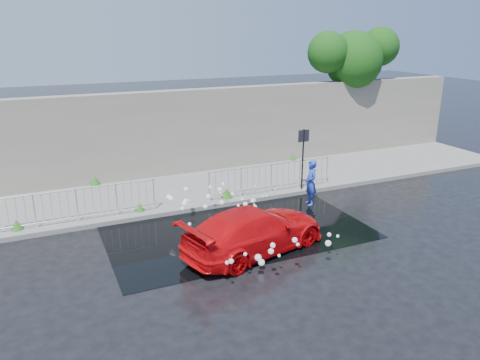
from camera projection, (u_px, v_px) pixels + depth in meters
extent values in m
plane|color=black|center=(233.00, 244.00, 13.78)|extent=(90.00, 90.00, 0.00)
cube|color=#5C5B58|center=(182.00, 191.00, 18.10)|extent=(30.00, 4.00, 0.15)
cube|color=#5C5B58|center=(199.00, 208.00, 16.36)|extent=(30.00, 0.25, 0.16)
cube|color=#6B665A|center=(165.00, 133.00, 19.44)|extent=(30.00, 0.60, 3.50)
cube|color=black|center=(235.00, 229.00, 14.84)|extent=(8.00, 5.00, 0.01)
cylinder|color=black|center=(303.00, 162.00, 17.70)|extent=(0.06, 0.06, 2.50)
cube|color=black|center=(304.00, 136.00, 17.39)|extent=(0.45, 0.04, 0.45)
cylinder|color=#332114|center=(349.00, 101.00, 23.99)|extent=(0.36, 0.36, 5.00)
sphere|color=#153B0E|center=(354.00, 60.00, 22.45)|extent=(2.77, 2.77, 2.77)
sphere|color=#153B0E|center=(380.00, 47.00, 22.84)|extent=(1.89, 1.89, 1.89)
sphere|color=#153B0E|center=(328.00, 52.00, 21.74)|extent=(1.94, 1.94, 1.94)
cylinder|color=silver|center=(154.00, 194.00, 15.89)|extent=(0.05, 0.05, 1.10)
cylinder|color=silver|center=(75.00, 189.00, 14.76)|extent=(5.00, 0.04, 0.04)
cylinder|color=silver|center=(78.00, 217.00, 15.06)|extent=(5.00, 0.04, 0.04)
cylinder|color=silver|center=(209.00, 186.00, 16.66)|extent=(0.05, 0.05, 1.10)
cylinder|color=silver|center=(327.00, 170.00, 18.59)|extent=(0.05, 0.05, 1.10)
cylinder|color=silver|center=(271.00, 164.00, 17.47)|extent=(5.00, 0.04, 0.04)
cylinder|color=silver|center=(271.00, 188.00, 17.76)|extent=(5.00, 0.04, 0.04)
cone|color=#1F5516|center=(17.00, 225.00, 14.39)|extent=(0.40, 0.40, 0.31)
cone|color=#1F5516|center=(140.00, 207.00, 15.87)|extent=(0.36, 0.36, 0.27)
cone|color=#1F5516|center=(227.00, 193.00, 17.09)|extent=(0.44, 0.44, 0.36)
cone|color=#1F5516|center=(311.00, 181.00, 18.49)|extent=(0.38, 0.38, 0.31)
cone|color=#1F5516|center=(95.00, 181.00, 18.51)|extent=(0.42, 0.42, 0.34)
cone|color=#1F5516|center=(293.00, 157.00, 21.99)|extent=(0.34, 0.34, 0.30)
sphere|color=white|center=(245.00, 204.00, 15.01)|extent=(0.15, 0.15, 0.15)
sphere|color=white|center=(237.00, 217.00, 14.49)|extent=(0.12, 0.12, 0.12)
sphere|color=white|center=(255.00, 207.00, 14.98)|extent=(0.12, 0.12, 0.12)
sphere|color=white|center=(259.00, 212.00, 14.75)|extent=(0.15, 0.15, 0.15)
sphere|color=white|center=(232.00, 194.00, 15.35)|extent=(0.11, 0.11, 0.11)
sphere|color=white|center=(205.00, 207.00, 14.63)|extent=(0.14, 0.14, 0.14)
sphere|color=white|center=(255.00, 186.00, 15.82)|extent=(0.07, 0.07, 0.07)
sphere|color=white|center=(233.00, 224.00, 14.37)|extent=(0.08, 0.08, 0.08)
sphere|color=white|center=(171.00, 199.00, 14.66)|extent=(0.14, 0.14, 0.14)
sphere|color=white|center=(256.00, 221.00, 14.42)|extent=(0.18, 0.18, 0.18)
sphere|color=white|center=(204.00, 226.00, 13.88)|extent=(0.15, 0.15, 0.15)
sphere|color=white|center=(182.00, 208.00, 14.30)|extent=(0.12, 0.12, 0.12)
sphere|color=white|center=(259.00, 210.00, 15.12)|extent=(0.07, 0.07, 0.07)
sphere|color=white|center=(251.00, 224.00, 14.36)|extent=(0.12, 0.12, 0.12)
sphere|color=white|center=(254.00, 200.00, 15.36)|extent=(0.10, 0.10, 0.10)
sphere|color=white|center=(248.00, 207.00, 15.06)|extent=(0.09, 0.09, 0.09)
sphere|color=white|center=(238.00, 205.00, 14.74)|extent=(0.08, 0.08, 0.08)
sphere|color=white|center=(242.00, 199.00, 15.30)|extent=(0.10, 0.10, 0.10)
sphere|color=white|center=(253.00, 201.00, 15.08)|extent=(0.13, 0.13, 0.13)
sphere|color=white|center=(186.00, 189.00, 15.36)|extent=(0.15, 0.15, 0.15)
sphere|color=white|center=(266.00, 196.00, 15.46)|extent=(0.07, 0.07, 0.07)
sphere|color=white|center=(222.00, 203.00, 15.08)|extent=(0.15, 0.15, 0.15)
sphere|color=white|center=(184.00, 203.00, 14.56)|extent=(0.18, 0.18, 0.18)
sphere|color=white|center=(254.00, 205.00, 15.11)|extent=(0.07, 0.07, 0.07)
sphere|color=white|center=(210.00, 187.00, 15.79)|extent=(0.11, 0.11, 0.11)
sphere|color=white|center=(223.00, 184.00, 16.07)|extent=(0.12, 0.12, 0.12)
sphere|color=white|center=(285.00, 211.00, 15.15)|extent=(0.11, 0.11, 0.11)
sphere|color=white|center=(227.00, 229.00, 14.13)|extent=(0.13, 0.13, 0.13)
sphere|color=white|center=(238.00, 205.00, 15.17)|extent=(0.10, 0.10, 0.10)
sphere|color=white|center=(263.00, 197.00, 15.46)|extent=(0.07, 0.07, 0.07)
sphere|color=white|center=(220.00, 193.00, 15.55)|extent=(0.07, 0.07, 0.07)
sphere|color=white|center=(208.00, 196.00, 15.09)|extent=(0.15, 0.15, 0.15)
sphere|color=white|center=(189.00, 200.00, 14.62)|extent=(0.07, 0.07, 0.07)
sphere|color=white|center=(257.00, 222.00, 14.67)|extent=(0.08, 0.08, 0.08)
sphere|color=white|center=(183.00, 208.00, 14.49)|extent=(0.08, 0.08, 0.08)
sphere|color=white|center=(265.00, 217.00, 14.84)|extent=(0.14, 0.14, 0.14)
sphere|color=white|center=(255.00, 218.00, 14.64)|extent=(0.09, 0.09, 0.09)
sphere|color=white|center=(226.00, 233.00, 13.89)|extent=(0.12, 0.12, 0.12)
sphere|color=white|center=(190.00, 224.00, 13.81)|extent=(0.10, 0.10, 0.10)
sphere|color=white|center=(169.00, 197.00, 14.78)|extent=(0.18, 0.18, 0.18)
sphere|color=white|center=(185.00, 201.00, 14.64)|extent=(0.14, 0.14, 0.14)
sphere|color=white|center=(211.00, 229.00, 14.12)|extent=(0.09, 0.09, 0.09)
sphere|color=white|center=(220.00, 189.00, 15.66)|extent=(0.15, 0.15, 0.15)
sphere|color=white|center=(329.00, 235.00, 12.68)|extent=(0.12, 0.12, 0.12)
sphere|color=white|center=(231.00, 261.00, 11.49)|extent=(0.13, 0.13, 0.13)
sphere|color=white|center=(295.00, 240.00, 11.82)|extent=(0.14, 0.14, 0.14)
sphere|color=white|center=(298.00, 244.00, 11.75)|extent=(0.09, 0.09, 0.09)
sphere|color=white|center=(227.00, 263.00, 11.07)|extent=(0.09, 0.09, 0.09)
sphere|color=white|center=(328.00, 243.00, 12.38)|extent=(0.17, 0.17, 0.17)
sphere|color=white|center=(279.00, 256.00, 12.04)|extent=(0.08, 0.08, 0.08)
sphere|color=white|center=(338.00, 236.00, 12.56)|extent=(0.09, 0.09, 0.09)
sphere|color=white|center=(245.00, 254.00, 11.58)|extent=(0.10, 0.10, 0.10)
sphere|color=white|center=(258.00, 257.00, 11.70)|extent=(0.17, 0.17, 0.17)
sphere|color=white|center=(245.00, 264.00, 12.35)|extent=(0.11, 0.11, 0.11)
sphere|color=white|center=(273.00, 245.00, 11.19)|extent=(0.13, 0.13, 0.13)
sphere|color=white|center=(271.00, 251.00, 11.74)|extent=(0.15, 0.15, 0.15)
sphere|color=white|center=(261.00, 262.00, 12.25)|extent=(0.18, 0.18, 0.18)
imported|color=red|center=(255.00, 230.00, 13.19)|extent=(4.73, 2.88, 1.28)
imported|color=#2339B2|center=(311.00, 183.00, 16.66)|extent=(0.50, 0.67, 1.65)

